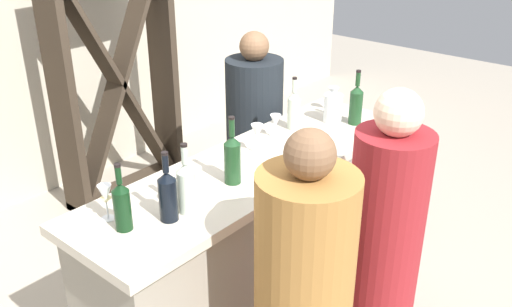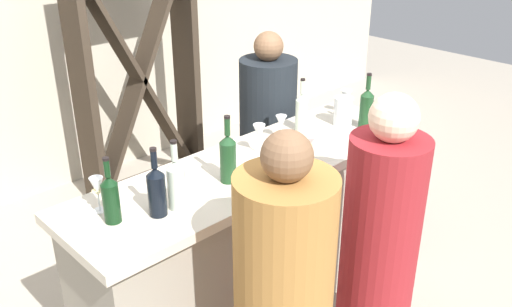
{
  "view_description": "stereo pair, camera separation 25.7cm",
  "coord_description": "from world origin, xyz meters",
  "px_view_note": "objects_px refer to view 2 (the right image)",
  "views": [
    {
      "loc": [
        -1.94,
        -1.67,
        2.19
      ],
      "look_at": [
        0.0,
        0.0,
        0.97
      ],
      "focal_mm": 38.84,
      "sensor_mm": 36.0,
      "label": 1
    },
    {
      "loc": [
        -1.77,
        -1.85,
        2.19
      ],
      "look_at": [
        0.0,
        0.0,
        0.97
      ],
      "focal_mm": 38.84,
      "sensor_mm": 36.0,
      "label": 2
    }
  ],
  "objects_px": {
    "wine_glass_near_center": "(259,133)",
    "wine_bottle_leftmost_dark_green": "(111,198)",
    "wine_rack": "(139,79)",
    "person_right_guest": "(268,142)",
    "wine_glass_near_left": "(309,144)",
    "water_pitcher": "(343,111)",
    "wine_bottle_second_right_olive_green": "(228,157)",
    "wine_bottle_second_left_near_black": "(157,190)",
    "person_left_guest": "(379,248)",
    "wine_bottle_far_right_olive_green": "(366,107)",
    "wine_glass_far_center": "(97,188)",
    "wine_bottle_center_clear_pale": "(176,183)",
    "wine_bottle_rightmost_clear_pale": "(302,111)",
    "wine_glass_far_left": "(281,123)",
    "wine_glass_near_right": "(346,97)"
  },
  "relations": [
    {
      "from": "wine_bottle_rightmost_clear_pale",
      "to": "water_pitcher",
      "type": "xyz_separation_m",
      "value": [
        0.24,
        -0.11,
        -0.03
      ]
    },
    {
      "from": "water_pitcher",
      "to": "person_right_guest",
      "type": "distance_m",
      "value": 0.69
    },
    {
      "from": "wine_glass_far_center",
      "to": "wine_glass_far_left",
      "type": "bearing_deg",
      "value": -0.15
    },
    {
      "from": "wine_glass_near_left",
      "to": "wine_glass_far_center",
      "type": "bearing_deg",
      "value": 164.34
    },
    {
      "from": "wine_glass_far_left",
      "to": "person_right_guest",
      "type": "distance_m",
      "value": 0.71
    },
    {
      "from": "water_pitcher",
      "to": "wine_bottle_far_right_olive_green",
      "type": "bearing_deg",
      "value": -64.74
    },
    {
      "from": "wine_glass_near_left",
      "to": "wine_glass_near_center",
      "type": "bearing_deg",
      "value": 119.01
    },
    {
      "from": "wine_bottle_leftmost_dark_green",
      "to": "wine_bottle_center_clear_pale",
      "type": "relative_size",
      "value": 0.92
    },
    {
      "from": "wine_glass_far_left",
      "to": "person_right_guest",
      "type": "xyz_separation_m",
      "value": [
        0.37,
        0.47,
        -0.39
      ]
    },
    {
      "from": "wine_glass_far_left",
      "to": "wine_glass_far_center",
      "type": "relative_size",
      "value": 0.86
    },
    {
      "from": "wine_rack",
      "to": "person_right_guest",
      "type": "height_order",
      "value": "wine_rack"
    },
    {
      "from": "wine_bottle_second_right_olive_green",
      "to": "water_pitcher",
      "type": "relative_size",
      "value": 1.99
    },
    {
      "from": "wine_glass_near_left",
      "to": "wine_glass_far_left",
      "type": "height_order",
      "value": "wine_glass_far_left"
    },
    {
      "from": "wine_bottle_second_left_near_black",
      "to": "water_pitcher",
      "type": "xyz_separation_m",
      "value": [
        1.39,
        0.09,
        -0.04
      ]
    },
    {
      "from": "wine_bottle_center_clear_pale",
      "to": "wine_bottle_second_right_olive_green",
      "type": "bearing_deg",
      "value": 5.61
    },
    {
      "from": "wine_bottle_second_right_olive_green",
      "to": "wine_glass_near_left",
      "type": "relative_size",
      "value": 2.51
    },
    {
      "from": "wine_rack",
      "to": "wine_bottle_second_right_olive_green",
      "type": "bearing_deg",
      "value": -109.06
    },
    {
      "from": "wine_bottle_leftmost_dark_green",
      "to": "wine_bottle_center_clear_pale",
      "type": "bearing_deg",
      "value": -20.08
    },
    {
      "from": "wine_rack",
      "to": "person_left_guest",
      "type": "relative_size",
      "value": 1.28
    },
    {
      "from": "wine_bottle_center_clear_pale",
      "to": "wine_glass_far_left",
      "type": "relative_size",
      "value": 2.32
    },
    {
      "from": "wine_glass_near_left",
      "to": "person_right_guest",
      "type": "distance_m",
      "value": 0.97
    },
    {
      "from": "wine_bottle_center_clear_pale",
      "to": "wine_glass_near_left",
      "type": "bearing_deg",
      "value": -5.83
    },
    {
      "from": "wine_bottle_center_clear_pale",
      "to": "water_pitcher",
      "type": "bearing_deg",
      "value": 4.56
    },
    {
      "from": "wine_rack",
      "to": "wine_glass_near_right",
      "type": "bearing_deg",
      "value": -71.04
    },
    {
      "from": "person_left_guest",
      "to": "wine_glass_near_left",
      "type": "bearing_deg",
      "value": -3.66
    },
    {
      "from": "wine_bottle_second_right_olive_green",
      "to": "wine_bottle_far_right_olive_green",
      "type": "relative_size",
      "value": 1.02
    },
    {
      "from": "wine_glass_far_center",
      "to": "person_left_guest",
      "type": "relative_size",
      "value": 0.11
    },
    {
      "from": "wine_bottle_center_clear_pale",
      "to": "water_pitcher",
      "type": "height_order",
      "value": "wine_bottle_center_clear_pale"
    },
    {
      "from": "wine_glass_near_right",
      "to": "water_pitcher",
      "type": "relative_size",
      "value": 0.92
    },
    {
      "from": "wine_bottle_leftmost_dark_green",
      "to": "wine_bottle_far_right_olive_green",
      "type": "relative_size",
      "value": 0.9
    },
    {
      "from": "wine_glass_far_left",
      "to": "wine_rack",
      "type": "bearing_deg",
      "value": 88.42
    },
    {
      "from": "wine_bottle_leftmost_dark_green",
      "to": "wine_bottle_second_left_near_black",
      "type": "relative_size",
      "value": 0.95
    },
    {
      "from": "wine_bottle_second_right_olive_green",
      "to": "wine_glass_near_right",
      "type": "xyz_separation_m",
      "value": [
        1.12,
        0.17,
        -0.02
      ]
    },
    {
      "from": "wine_glass_near_left",
      "to": "person_left_guest",
      "type": "xyz_separation_m",
      "value": [
        -0.05,
        -0.51,
        -0.36
      ]
    },
    {
      "from": "wine_bottle_rightmost_clear_pale",
      "to": "wine_bottle_far_right_olive_green",
      "type": "distance_m",
      "value": 0.38
    },
    {
      "from": "wine_glass_far_left",
      "to": "water_pitcher",
      "type": "height_order",
      "value": "water_pitcher"
    },
    {
      "from": "wine_bottle_second_right_olive_green",
      "to": "wine_bottle_far_right_olive_green",
      "type": "height_order",
      "value": "wine_bottle_second_right_olive_green"
    },
    {
      "from": "wine_glass_far_center",
      "to": "person_right_guest",
      "type": "bearing_deg",
      "value": 17.42
    },
    {
      "from": "wine_bottle_far_right_olive_green",
      "to": "water_pitcher",
      "type": "distance_m",
      "value": 0.14
    },
    {
      "from": "wine_glass_near_center",
      "to": "wine_bottle_leftmost_dark_green",
      "type": "bearing_deg",
      "value": -176.31
    },
    {
      "from": "wine_glass_near_left",
      "to": "wine_bottle_leftmost_dark_green",
      "type": "bearing_deg",
      "value": 170.41
    },
    {
      "from": "water_pitcher",
      "to": "wine_bottle_leftmost_dark_green",
      "type": "bearing_deg",
      "value": -179.77
    },
    {
      "from": "wine_glass_near_center",
      "to": "wine_glass_near_right",
      "type": "xyz_separation_m",
      "value": [
        0.79,
        0.05,
        -0.01
      ]
    },
    {
      "from": "wine_rack",
      "to": "person_right_guest",
      "type": "bearing_deg",
      "value": -72.78
    },
    {
      "from": "wine_glass_near_center",
      "to": "person_right_guest",
      "type": "distance_m",
      "value": 0.89
    },
    {
      "from": "wine_bottle_second_left_near_black",
      "to": "wine_glass_near_left",
      "type": "relative_size",
      "value": 2.36
    },
    {
      "from": "wine_bottle_leftmost_dark_green",
      "to": "wine_glass_far_center",
      "type": "xyz_separation_m",
      "value": [
        0.0,
        0.12,
        -0.0
      ]
    },
    {
      "from": "wine_bottle_leftmost_dark_green",
      "to": "wine_bottle_second_left_near_black",
      "type": "bearing_deg",
      "value": -26.93
    },
    {
      "from": "wine_bottle_leftmost_dark_green",
      "to": "wine_bottle_center_clear_pale",
      "type": "xyz_separation_m",
      "value": [
        0.27,
        -0.1,
        0.01
      ]
    },
    {
      "from": "wine_bottle_leftmost_dark_green",
      "to": "wine_bottle_second_left_near_black",
      "type": "height_order",
      "value": "wine_bottle_second_left_near_black"
    }
  ]
}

